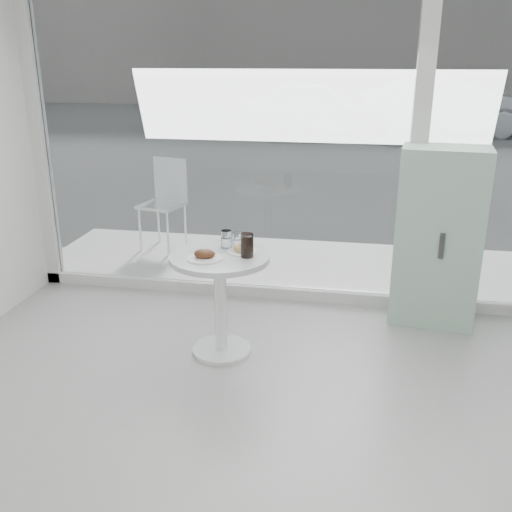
% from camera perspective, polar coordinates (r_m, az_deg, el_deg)
% --- Properties ---
extents(room_shell, '(6.00, 6.00, 6.00)m').
position_cam_1_polar(room_shell, '(1.33, -9.24, 10.61)').
color(room_shell, white).
rests_on(room_shell, ground).
extents(storefront, '(5.00, 0.14, 3.00)m').
position_cam_1_polar(storefront, '(4.83, 6.18, 14.63)').
color(storefront, silver).
rests_on(storefront, ground).
extents(main_table, '(0.72, 0.72, 0.77)m').
position_cam_1_polar(main_table, '(4.12, -3.61, -2.77)').
color(main_table, white).
rests_on(main_table, ground).
extents(patio_deck, '(5.60, 1.60, 0.05)m').
position_cam_1_polar(patio_deck, '(5.99, 5.50, -1.00)').
color(patio_deck, white).
rests_on(patio_deck, ground).
extents(street, '(40.00, 24.00, 0.00)m').
position_cam_1_polar(street, '(17.93, 9.08, 12.42)').
color(street, '#3D3D3D').
rests_on(street, ground).
extents(far_building, '(40.00, 2.00, 8.00)m').
position_cam_1_polar(far_building, '(26.87, 10.21, 23.16)').
color(far_building, gray).
rests_on(far_building, ground).
extents(mint_cabinet, '(0.72, 0.52, 1.45)m').
position_cam_1_polar(mint_cabinet, '(4.82, 17.75, 1.81)').
color(mint_cabinet, '#9CC7B2').
rests_on(mint_cabinet, ground).
extents(patio_chair, '(0.52, 0.52, 0.99)m').
position_cam_1_polar(patio_chair, '(6.46, -9.04, 5.80)').
color(patio_chair, white).
rests_on(patio_chair, patio_deck).
extents(car_white, '(4.34, 1.78, 1.47)m').
position_cam_1_polar(car_white, '(16.86, 6.15, 14.63)').
color(car_white, silver).
rests_on(car_white, street).
extents(car_silver, '(4.89, 1.79, 1.60)m').
position_cam_1_polar(car_silver, '(17.21, 18.41, 14.10)').
color(car_silver, '#ACAEB4').
rests_on(car_silver, street).
extents(plate_fritter, '(0.24, 0.24, 0.07)m').
position_cam_1_polar(plate_fritter, '(3.96, -5.13, 0.05)').
color(plate_fritter, white).
rests_on(plate_fritter, main_table).
extents(plate_donut, '(0.21, 0.21, 0.05)m').
position_cam_1_polar(plate_donut, '(4.09, -1.41, 0.64)').
color(plate_donut, white).
rests_on(plate_donut, main_table).
extents(water_tumbler_a, '(0.08, 0.08, 0.13)m').
position_cam_1_polar(water_tumbler_a, '(4.18, -2.98, 1.60)').
color(water_tumbler_a, white).
rests_on(water_tumbler_a, main_table).
extents(water_tumbler_b, '(0.08, 0.08, 0.12)m').
position_cam_1_polar(water_tumbler_b, '(4.16, -1.86, 1.46)').
color(water_tumbler_b, white).
rests_on(water_tumbler_b, main_table).
extents(cola_glass, '(0.09, 0.09, 0.17)m').
position_cam_1_polar(cola_glass, '(3.97, -0.89, 1.03)').
color(cola_glass, white).
rests_on(cola_glass, main_table).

